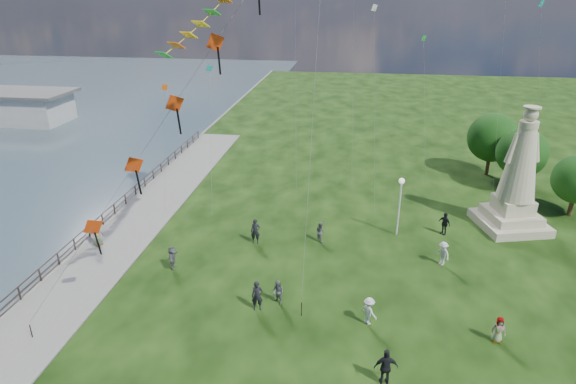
% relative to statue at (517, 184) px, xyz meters
% --- Properties ---
extents(waterfront, '(200.00, 200.00, 1.51)m').
position_rel_statue_xyz_m(waterfront, '(-30.57, -7.45, -3.67)').
color(waterfront, '#354450').
rests_on(waterfront, ground).
extents(statue, '(5.75, 5.75, 9.54)m').
position_rel_statue_xyz_m(statue, '(0.00, 0.00, 0.00)').
color(statue, '#B9B08C').
rests_on(statue, ground).
extents(lamppost, '(0.43, 0.43, 4.61)m').
position_rel_statue_xyz_m(lamppost, '(-8.83, -2.67, -0.28)').
color(lamppost, silver).
rests_on(lamppost, ground).
extents(tree_row, '(8.90, 13.22, 6.26)m').
position_rel_statue_xyz_m(tree_row, '(2.58, 8.33, 0.02)').
color(tree_row, '#382314').
rests_on(tree_row, ground).
extents(person_0, '(0.75, 0.57, 1.85)m').
position_rel_statue_xyz_m(person_0, '(-17.44, -13.21, -2.68)').
color(person_0, black).
rests_on(person_0, ground).
extents(person_1, '(0.87, 0.82, 1.53)m').
position_rel_statue_xyz_m(person_1, '(-16.34, -12.48, -2.84)').
color(person_1, '#595960').
rests_on(person_1, ground).
extents(person_2, '(1.17, 1.14, 1.67)m').
position_rel_statue_xyz_m(person_2, '(-11.08, -13.60, -2.77)').
color(person_2, silver).
rests_on(person_2, ground).
extents(person_3, '(1.21, 0.73, 1.94)m').
position_rel_statue_xyz_m(person_3, '(-10.34, -17.95, -2.63)').
color(person_3, black).
rests_on(person_3, ground).
extents(person_4, '(0.75, 0.46, 1.52)m').
position_rel_statue_xyz_m(person_4, '(-4.35, -14.15, -2.85)').
color(person_4, '#595960').
rests_on(person_4, ground).
extents(person_5, '(0.77, 1.52, 1.59)m').
position_rel_statue_xyz_m(person_5, '(-23.95, -9.55, -2.81)').
color(person_5, '#595960').
rests_on(person_5, ground).
extents(person_6, '(0.73, 0.52, 1.90)m').
position_rel_statue_xyz_m(person_6, '(-19.17, -5.42, -2.66)').
color(person_6, black).
rests_on(person_6, ground).
extents(person_7, '(0.82, 0.85, 1.51)m').
position_rel_statue_xyz_m(person_7, '(-14.51, -4.42, -2.85)').
color(person_7, '#595960').
rests_on(person_7, ground).
extents(person_8, '(1.11, 1.21, 1.70)m').
position_rel_statue_xyz_m(person_8, '(-6.09, -6.56, -2.76)').
color(person_8, silver).
rests_on(person_8, ground).
extents(person_9, '(1.08, 1.13, 1.77)m').
position_rel_statue_xyz_m(person_9, '(-5.30, -2.00, -2.72)').
color(person_9, black).
rests_on(person_9, ground).
extents(person_10, '(0.77, 1.00, 1.79)m').
position_rel_statue_xyz_m(person_10, '(-30.34, -7.56, -2.71)').
color(person_10, '#595960').
rests_on(person_10, ground).
extents(red_kite_train, '(11.22, 9.35, 18.12)m').
position_rel_statue_xyz_m(red_kite_train, '(-22.12, -11.86, 7.58)').
color(red_kite_train, black).
rests_on(red_kite_train, ground).
extents(small_kites, '(30.79, 14.79, 26.70)m').
position_rel_statue_xyz_m(small_kites, '(-12.37, 6.44, 10.42)').
color(small_kites, teal).
rests_on(small_kites, ground).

